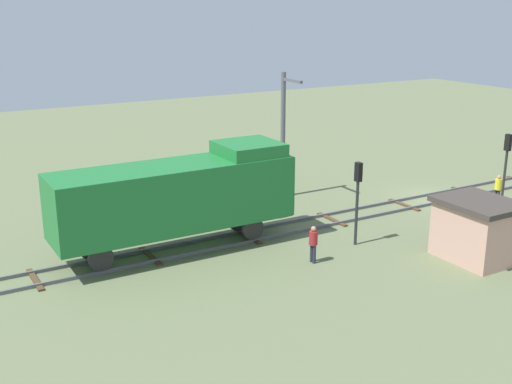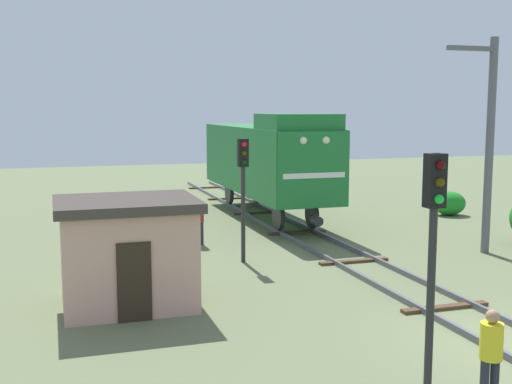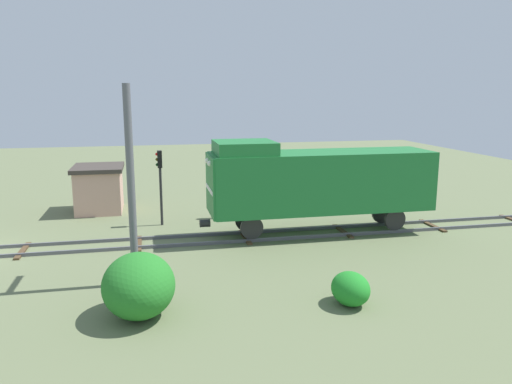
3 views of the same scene
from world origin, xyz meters
TOP-DOWN VIEW (x-y plane):
  - ground_plane at (0.00, 0.00)m, footprint 91.67×91.67m
  - railway_track at (0.00, 0.00)m, footprint 2.40×61.11m
  - locomotive at (0.00, 16.37)m, footprint 2.90×11.60m
  - traffic_signal_near at (-3.20, -1.67)m, footprint 0.32×0.34m
  - traffic_signal_mid at (-3.40, 8.80)m, footprint 0.32×0.34m
  - worker_near_track at (-2.40, -2.25)m, footprint 0.38×0.38m
  - worker_by_signal at (-4.20, 11.84)m, footprint 0.38×0.38m
  - catenary_mast at (4.93, 7.59)m, footprint 1.94×0.28m
  - relay_hut at (-7.50, 5.27)m, footprint 3.50×2.90m
  - bush_near at (7.80, 7.78)m, footprint 2.81×2.30m
  - bush_mid at (8.42, 14.69)m, footprint 1.54×1.26m

SIDE VIEW (x-z plane):
  - ground_plane at x=0.00m, z-range 0.00..0.00m
  - railway_track at x=0.00m, z-range -0.01..0.15m
  - bush_mid at x=8.42m, z-range 0.00..1.12m
  - worker_near_track at x=-2.40m, z-range 0.15..1.85m
  - worker_by_signal at x=-4.20m, z-range 0.15..1.85m
  - bush_near at x=7.80m, z-range 0.00..2.05m
  - relay_hut at x=-7.50m, z-range 0.02..2.76m
  - locomotive at x=0.00m, z-range 0.47..5.07m
  - traffic_signal_mid at x=-3.40m, z-range 0.79..4.82m
  - traffic_signal_near at x=-3.20m, z-range 0.83..5.08m
  - catenary_mast at x=4.93m, z-range 0.24..7.58m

